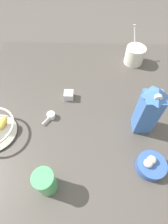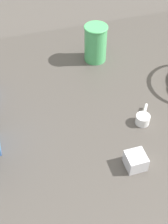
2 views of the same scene
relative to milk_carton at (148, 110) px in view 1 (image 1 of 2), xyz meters
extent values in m
plane|color=#4C4742|center=(-0.25, 0.08, -0.17)|extent=(6.00, 6.00, 0.00)
cube|color=#47423D|center=(-0.25, 0.08, -0.15)|extent=(1.16, 1.16, 0.04)
ellipsoid|color=#EFD64C|center=(-0.62, -0.04, -0.08)|extent=(0.05, 0.07, 0.03)
sphere|color=red|center=(-0.61, -0.03, -0.08)|extent=(0.02, 0.02, 0.02)
cube|color=#3D6BB2|center=(0.00, 0.00, -0.02)|extent=(0.08, 0.08, 0.22)
pyramid|color=#3D6BB2|center=(0.00, 0.00, 0.11)|extent=(0.08, 0.08, 0.04)
cylinder|color=white|center=(0.00, -0.02, 0.11)|extent=(0.03, 0.01, 0.03)
cylinder|color=silver|center=(0.03, 0.46, -0.08)|extent=(0.11, 0.11, 0.10)
cylinder|color=white|center=(0.03, 0.46, -0.04)|extent=(0.10, 0.10, 0.02)
cylinder|color=silver|center=(0.01, 0.50, 0.00)|extent=(0.04, 0.08, 0.15)
ellipsoid|color=silver|center=(0.00, 0.53, 0.07)|extent=(0.02, 0.02, 0.01)
cylinder|color=#4CB266|center=(-0.39, -0.28, -0.07)|extent=(0.07, 0.07, 0.13)
torus|color=#4CB266|center=(-0.39, -0.28, -0.01)|extent=(0.08, 0.08, 0.01)
cube|color=silver|center=(-0.35, 0.16, -0.11)|extent=(0.05, 0.05, 0.04)
cube|color=brown|center=(-0.35, 0.16, -0.12)|extent=(0.04, 0.04, 0.02)
cylinder|color=white|center=(-0.42, 0.04, -0.12)|extent=(0.04, 0.04, 0.03)
cylinder|color=white|center=(-0.45, 0.01, -0.12)|extent=(0.03, 0.04, 0.01)
cylinder|color=#3356A3|center=(0.01, -0.19, -0.11)|extent=(0.12, 0.12, 0.04)
sphere|color=silver|center=(-0.01, -0.19, -0.08)|extent=(0.03, 0.03, 0.03)
sphere|color=silver|center=(0.00, -0.18, -0.08)|extent=(0.03, 0.03, 0.03)
camera|label=1|loc=(-0.25, -0.42, 0.58)|focal=28.00mm
camera|label=2|loc=(-0.10, 0.54, 0.51)|focal=50.00mm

